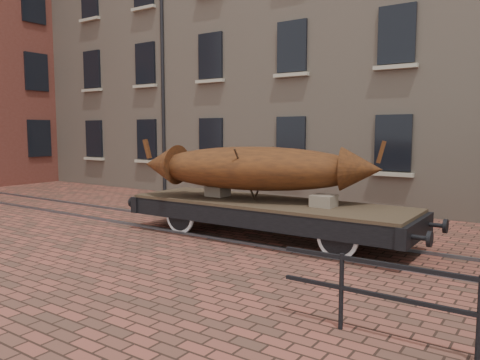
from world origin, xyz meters
The scene contains 4 objects.
ground centered at (0.00, 0.00, 0.00)m, with size 90.00×90.00×0.00m, color #4F3227.
rail_track centered at (0.00, 0.00, 0.03)m, with size 30.00×1.52×0.06m.
flatcar_wagon centered at (-0.45, 0.00, 0.73)m, with size 7.72×2.09×1.17m.
iron_boat centered at (-0.78, 0.00, 1.67)m, with size 5.88×3.05×1.45m.
Camera 1 is at (5.24, -9.34, 2.56)m, focal length 35.00 mm.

